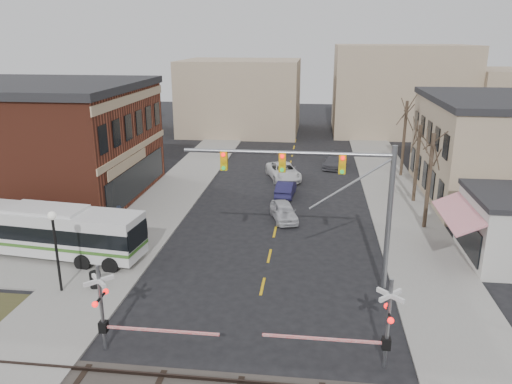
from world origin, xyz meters
The scene contains 18 objects.
ground centered at (0.00, 0.00, 0.00)m, with size 160.00×160.00×0.00m, color black.
sidewalk_west centered at (-9.50, 20.00, 0.06)m, with size 5.00×60.00×0.12m, color gray.
sidewalk_east centered at (9.50, 20.00, 0.06)m, with size 5.00×60.00×0.12m, color gray.
tree_east_a centered at (10.50, 12.00, 3.50)m, with size 0.28×0.28×6.75m.
tree_east_b centered at (10.80, 18.00, 3.27)m, with size 0.28×0.28×6.30m.
tree_east_c centered at (11.00, 26.00, 3.72)m, with size 0.28×0.28×7.20m.
transit_bus centered at (-13.45, 4.31, 1.74)m, with size 12.12×3.90×3.07m.
traffic_signal_mast centered at (3.56, 2.15, 5.78)m, with size 10.70×0.30×8.00m.
rr_crossing_west centered at (-5.80, -4.47, 1.97)m, with size 5.60×1.36×4.00m.
rr_crossing_east centered at (5.34, -4.25, 1.97)m, with size 5.60×1.36×4.00m.
street_lamp centered at (-10.60, 0.06, 3.30)m, with size 0.44×0.44×4.47m.
trash_bin centered at (-8.94, 0.66, 0.56)m, with size 0.60×0.60×0.88m, color black.
car_a centered at (0.45, 12.49, 0.68)m, with size 1.61×4.00×1.36m, color silver.
car_b centered at (0.22, 18.38, 0.67)m, with size 1.41×4.04×1.33m, color #1C1A42.
car_c centered at (-0.33, 23.58, 0.76)m, with size 2.54×5.50×1.53m, color silver.
car_d centered at (4.69, 28.78, 0.67)m, with size 1.89×4.65×1.35m, color #444449.
pedestrian_near centered at (-9.94, 3.14, 0.88)m, with size 0.55×0.36×1.52m, color #60564D.
pedestrian_far centered at (-10.60, 8.56, 1.06)m, with size 0.92×0.72×1.89m, color #2C374E.
Camera 1 is at (2.59, -22.37, 13.10)m, focal length 35.00 mm.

